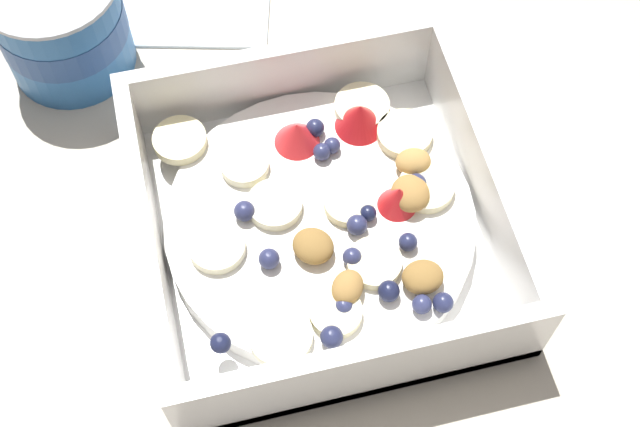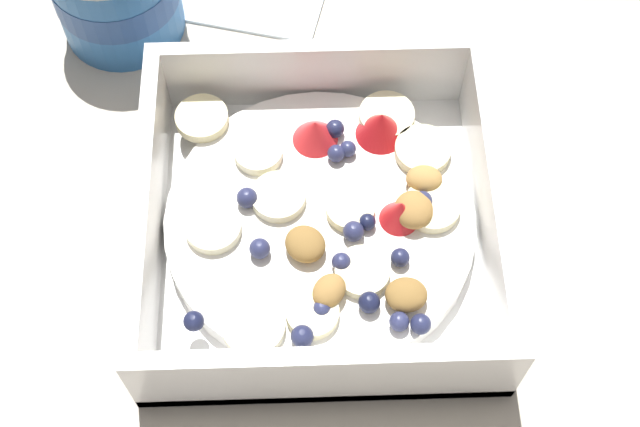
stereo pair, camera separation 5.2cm
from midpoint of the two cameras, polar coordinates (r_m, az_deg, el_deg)
The scene contains 2 objects.
ground_plane at distance 0.54m, azimuth 3.99°, elevation -3.01°, with size 2.40×2.40×0.00m, color beige.
fruit_bowl at distance 0.53m, azimuth 2.97°, elevation -0.70°, with size 0.21×0.21×0.06m.
Camera 2 is at (-0.24, 0.02, 0.48)m, focal length 48.81 mm.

